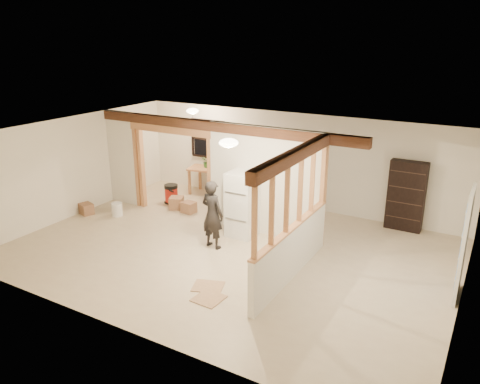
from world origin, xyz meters
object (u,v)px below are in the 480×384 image
Objects in this scene: bookshelf at (406,196)px; shop_vac at (171,194)px; refrigerator at (242,204)px; work_table at (212,182)px; woman at (212,214)px.

shop_vac is at bearing -167.78° from bookshelf.
refrigerator is 2.95m from shop_vac.
work_table is 1.26m from shop_vac.
woman is 4.55m from bookshelf.
bookshelf reaches higher than shop_vac.
woman is 3.12m from shop_vac.
work_table is (-1.92, 2.89, -0.35)m from woman.
refrigerator is at bearing -96.66° from woman.
work_table is (-2.16, 2.03, -0.35)m from refrigerator.
bookshelf reaches higher than woman.
refrigerator is at bearing -144.87° from bookshelf.
shop_vac is at bearing 161.38° from refrigerator.
woman is 0.91× the size of bookshelf.
refrigerator is 3.83m from bookshelf.
shop_vac is at bearing -26.43° from woman.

